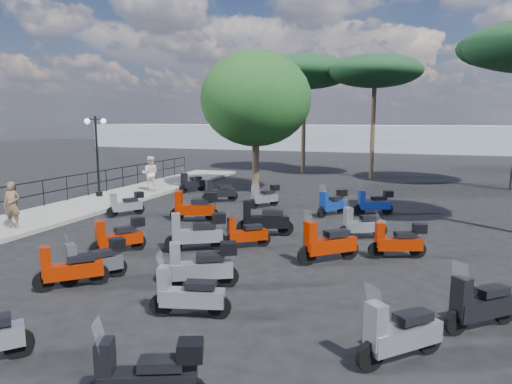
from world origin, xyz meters
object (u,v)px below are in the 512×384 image
(scooter_21, at_px, (374,203))
(broadleaf_tree, at_px, (256,99))
(scooter_17, at_px, (188,295))
(scooter_4, at_px, (192,183))
(scooter_2, at_px, (119,237))
(scooter_25, at_px, (398,241))
(lamp_post_2, at_px, (97,151))
(scooter_12, at_px, (69,269))
(scooter_7, at_px, (197,233))
(scooter_19, at_px, (327,244))
(pedestrian_far, at_px, (150,173))
(scooter_20, at_px, (263,220))
(pine_0, at_px, (375,72))
(scooter_14, at_px, (332,203))
(scooter_26, at_px, (362,225))
(scooter_8, at_px, (195,207))
(scooter_11, at_px, (147,377))
(scooter_24, at_px, (399,334))
(scooter_9, at_px, (219,192))
(pine_2, at_px, (305,72))
(scooter_6, at_px, (94,262))
(woman, at_px, (12,205))
(scooter_18, at_px, (201,266))
(scooter_15, at_px, (265,197))
(scooter_13, at_px, (245,234))

(scooter_21, height_order, broadleaf_tree, broadleaf_tree)
(scooter_17, bearing_deg, scooter_4, 12.64)
(scooter_2, bearing_deg, scooter_25, -127.87)
(lamp_post_2, distance_m, scooter_12, 12.01)
(scooter_7, distance_m, scooter_19, 3.71)
(pedestrian_far, xyz_separation_m, scooter_20, (8.10, -6.25, -0.51))
(scooter_20, height_order, pine_0, pine_0)
(pedestrian_far, xyz_separation_m, scooter_14, (9.65, -2.37, -0.54))
(scooter_14, height_order, scooter_25, scooter_14)
(scooter_20, height_order, scooter_26, scooter_20)
(scooter_4, bearing_deg, scooter_8, 141.44)
(scooter_12, height_order, scooter_19, scooter_19)
(scooter_4, relative_size, scooter_11, 1.06)
(scooter_24, bearing_deg, pine_0, -38.98)
(scooter_9, bearing_deg, scooter_12, 144.34)
(scooter_20, distance_m, pine_2, 19.08)
(scooter_6, bearing_deg, scooter_24, -157.25)
(scooter_21, bearing_deg, scooter_26, 153.79)
(scooter_8, bearing_deg, scooter_25, -122.35)
(scooter_14, height_order, scooter_19, scooter_19)
(scooter_19, xyz_separation_m, scooter_21, (0.64, 6.60, -0.03))
(scooter_14, bearing_deg, scooter_24, 134.72)
(scooter_11, distance_m, broadleaf_tree, 18.36)
(scooter_21, xyz_separation_m, pine_0, (-1.17, 11.62, 6.16))
(lamp_post_2, height_order, woman, lamp_post_2)
(scooter_4, relative_size, scooter_19, 1.09)
(scooter_8, xyz_separation_m, scooter_18, (3.17, -5.99, -0.03))
(scooter_14, xyz_separation_m, scooter_25, (2.63, -4.94, -0.01))
(scooter_6, bearing_deg, scooter_26, -97.96)
(scooter_9, distance_m, scooter_18, 10.68)
(scooter_7, relative_size, scooter_25, 1.07)
(broadleaf_tree, height_order, pine_0, pine_0)
(scooter_9, height_order, scooter_15, scooter_9)
(broadleaf_tree, bearing_deg, scooter_8, -88.91)
(pedestrian_far, xyz_separation_m, scooter_24, (12.51, -12.93, -0.55))
(scooter_8, bearing_deg, scooter_19, -135.78)
(lamp_post_2, height_order, pine_0, pine_0)
(scooter_4, relative_size, scooter_7, 0.98)
(scooter_11, relative_size, pine_2, 0.19)
(scooter_7, height_order, scooter_8, scooter_8)
(scooter_2, bearing_deg, scooter_12, 139.34)
(scooter_18, relative_size, scooter_19, 1.08)
(scooter_25, bearing_deg, scooter_7, 81.85)
(scooter_12, bearing_deg, scooter_21, -72.32)
(scooter_12, height_order, scooter_13, scooter_12)
(scooter_18, xyz_separation_m, scooter_24, (4.26, -1.83, -0.05))
(scooter_14, bearing_deg, pine_2, -42.52)
(woman, height_order, scooter_9, woman)
(scooter_19, distance_m, scooter_20, 3.20)
(scooter_19, height_order, scooter_25, scooter_19)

